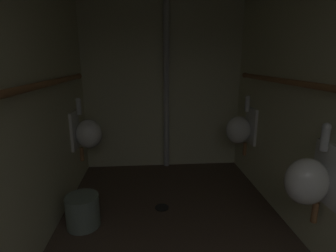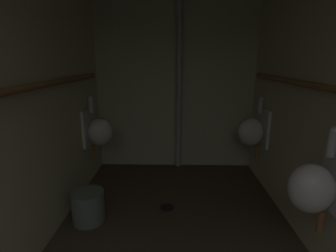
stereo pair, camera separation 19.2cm
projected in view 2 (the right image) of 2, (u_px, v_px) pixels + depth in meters
wall_left at (8, 109)px, 1.68m from camera, size 0.06×3.93×2.36m
wall_back at (175, 83)px, 3.53m from camera, size 2.25×0.06×2.36m
urinal_left_mid at (98, 131)px, 3.09m from camera, size 0.32×0.30×0.76m
urinal_right_mid at (314, 187)px, 1.73m from camera, size 0.32×0.30×0.76m
urinal_right_far at (253, 131)px, 3.09m from camera, size 0.32×0.30×0.76m
supply_pipe_left at (19, 89)px, 1.65m from camera, size 0.06×3.13×0.06m
standpipe_back_wall at (179, 84)px, 3.42m from camera, size 0.08×0.08×2.31m
floor_drain at (167, 207)px, 2.69m from camera, size 0.14×0.14×0.01m
waste_bin at (88, 206)px, 2.44m from camera, size 0.30×0.30×0.30m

